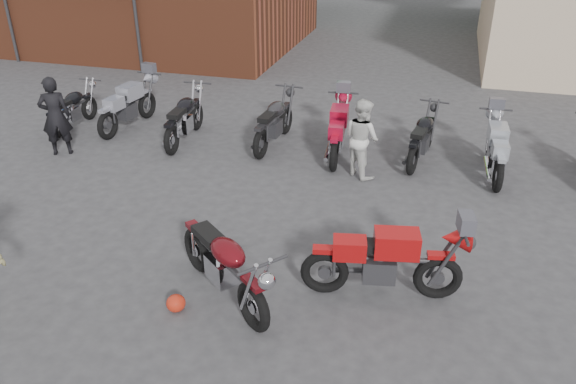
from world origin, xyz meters
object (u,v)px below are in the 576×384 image
(sportbike, at_px, (386,258))
(row_bike_5, at_px, (423,135))
(row_bike_6, at_px, (496,147))
(row_bike_4, at_px, (338,128))
(row_bike_3, at_px, (274,119))
(person_light, at_px, (362,138))
(vintage_motorcycle, at_px, (224,260))
(row_bike_2, at_px, (184,115))
(row_bike_1, at_px, (128,103))
(helmet, at_px, (176,303))
(row_bike_0, at_px, (72,106))
(person_dark, at_px, (55,116))

(sportbike, xyz_separation_m, row_bike_5, (0.18, 4.70, -0.04))
(row_bike_6, bearing_deg, row_bike_4, 85.67)
(row_bike_3, bearing_deg, row_bike_6, -88.97)
(sportbike, height_order, person_light, person_light)
(vintage_motorcycle, bearing_deg, person_light, 115.06)
(sportbike, height_order, row_bike_5, sportbike)
(row_bike_2, relative_size, row_bike_4, 0.99)
(row_bike_1, distance_m, row_bike_4, 5.04)
(helmet, relative_size, row_bike_0, 0.14)
(sportbike, bearing_deg, person_light, 92.88)
(row_bike_1, bearing_deg, helmet, -139.17)
(sportbike, distance_m, row_bike_1, 8.10)
(row_bike_5, xyz_separation_m, row_bike_6, (1.41, -0.29, 0.01))
(sportbike, xyz_separation_m, row_bike_4, (-1.52, 4.49, 0.00))
(row_bike_3, bearing_deg, helmet, -171.75)
(row_bike_1, height_order, row_bike_5, row_bike_1)
(vintage_motorcycle, height_order, person_dark, person_dark)
(vintage_motorcycle, relative_size, helmet, 8.30)
(vintage_motorcycle, distance_m, row_bike_4, 5.16)
(row_bike_6, bearing_deg, row_bike_0, 87.45)
(vintage_motorcycle, bearing_deg, row_bike_4, 123.87)
(person_dark, height_order, person_light, person_dark)
(row_bike_0, xyz_separation_m, row_bike_4, (6.26, 0.12, 0.07))
(row_bike_6, bearing_deg, row_bike_3, 83.97)
(vintage_motorcycle, distance_m, row_bike_2, 5.79)
(row_bike_1, relative_size, row_bike_5, 1.06)
(row_bike_1, distance_m, row_bike_6, 8.14)
(vintage_motorcycle, bearing_deg, row_bike_2, 159.62)
(row_bike_2, bearing_deg, vintage_motorcycle, -153.69)
(row_bike_2, height_order, row_bike_6, row_bike_2)
(helmet, height_order, row_bike_0, row_bike_0)
(helmet, relative_size, row_bike_6, 0.13)
(row_bike_2, bearing_deg, row_bike_4, -91.55)
(person_dark, bearing_deg, row_bike_1, -139.43)
(person_dark, relative_size, row_bike_2, 0.81)
(row_bike_0, bearing_deg, helmet, -136.11)
(row_bike_0, bearing_deg, row_bike_5, -87.64)
(row_bike_2, height_order, row_bike_4, row_bike_4)
(person_dark, distance_m, row_bike_6, 8.87)
(row_bike_1, bearing_deg, person_dark, 167.18)
(row_bike_4, bearing_deg, helmet, 163.59)
(person_dark, bearing_deg, row_bike_2, -178.77)
(person_dark, height_order, row_bike_5, person_dark)
(person_dark, xyz_separation_m, row_bike_3, (4.21, 1.68, -0.24))
(vintage_motorcycle, relative_size, row_bike_1, 1.02)
(helmet, relative_size, row_bike_2, 0.12)
(vintage_motorcycle, bearing_deg, row_bike_3, 139.45)
(person_light, relative_size, row_bike_4, 0.74)
(vintage_motorcycle, relative_size, person_light, 1.38)
(person_light, height_order, row_bike_0, person_light)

